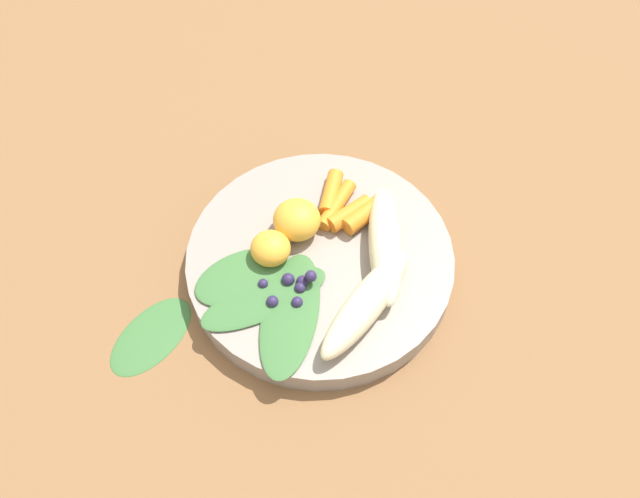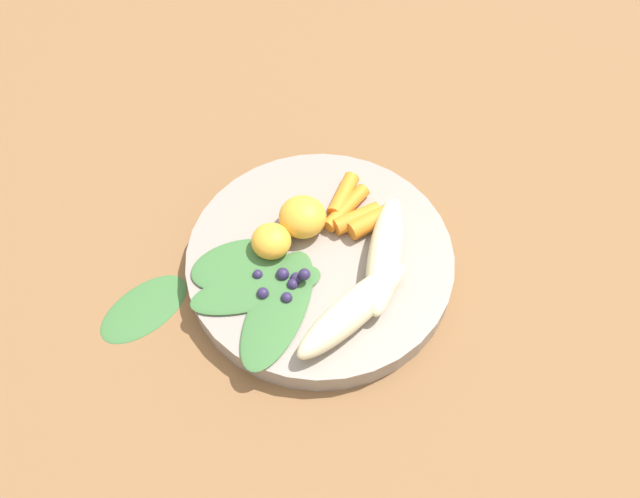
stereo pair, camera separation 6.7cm
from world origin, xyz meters
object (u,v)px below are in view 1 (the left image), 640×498
(banana_peeled_right, at_px, (366,304))
(orange_segment_near, at_px, (271,248))
(bowl, at_px, (320,262))
(banana_peeled_left, at_px, (385,245))
(kale_leaf_stray, at_px, (151,335))

(banana_peeled_right, relative_size, orange_segment_near, 3.47)
(bowl, height_order, banana_peeled_left, banana_peeled_left)
(bowl, bearing_deg, banana_peeled_right, 103.19)
(banana_peeled_right, height_order, kale_leaf_stray, banana_peeled_right)
(banana_peeled_left, bearing_deg, banana_peeled_right, 162.17)
(banana_peeled_left, bearing_deg, bowl, 90.76)
(banana_peeled_left, xyz_separation_m, banana_peeled_right, (0.04, 0.06, 0.00))
(bowl, height_order, orange_segment_near, orange_segment_near)
(bowl, relative_size, banana_peeled_right, 1.94)
(bowl, xyz_separation_m, banana_peeled_left, (-0.06, 0.02, 0.03))
(orange_segment_near, xyz_separation_m, kale_leaf_stray, (0.14, 0.03, -0.04))
(kale_leaf_stray, bearing_deg, banana_peeled_right, 129.43)
(banana_peeled_left, height_order, kale_leaf_stray, banana_peeled_left)
(bowl, height_order, kale_leaf_stray, bowl)
(banana_peeled_left, xyz_separation_m, orange_segment_near, (0.11, -0.04, -0.00))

